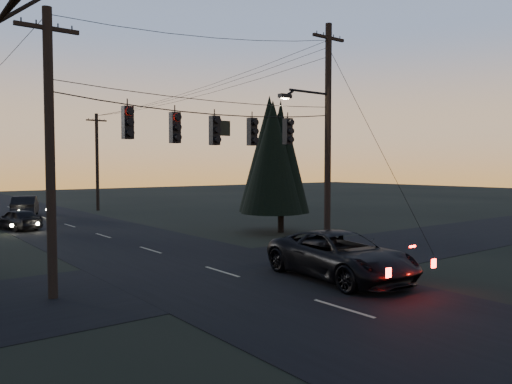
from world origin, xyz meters
TOP-DOWN VIEW (x-y plane):
  - ground_plane at (0.00, 0.00)m, footprint 160.00×160.00m
  - main_road at (0.00, 20.00)m, footprint 8.00×120.00m
  - cross_road at (0.00, 10.00)m, footprint 60.00×7.00m
  - utility_pole_right at (5.50, 10.00)m, footprint 5.00×0.30m
  - utility_pole_left at (-6.00, 10.00)m, footprint 1.80×0.30m
  - utility_pole_far_r at (5.50, 38.00)m, footprint 1.80×0.30m
  - span_signal_assembly at (-0.24, 10.00)m, footprint 11.50×0.44m
  - evergreen_right at (8.92, 17.14)m, footprint 3.96×3.96m
  - suv_near at (2.63, 6.53)m, footprint 3.27×6.09m
  - sedan_oncoming_a at (-3.20, 27.76)m, footprint 2.44×4.05m
  - sedan_oncoming_b at (-0.80, 36.47)m, footprint 3.04×5.06m

SIDE VIEW (x-z plane):
  - ground_plane at x=0.00m, z-range 0.00..0.00m
  - utility_pole_right at x=5.50m, z-range -5.00..5.00m
  - utility_pole_left at x=-6.00m, z-range -4.25..4.25m
  - utility_pole_far_r at x=5.50m, z-range -4.25..4.25m
  - cross_road at x=0.00m, z-range 0.00..0.02m
  - main_road at x=0.00m, z-range 0.00..0.02m
  - sedan_oncoming_a at x=-3.20m, z-range 0.00..1.29m
  - sedan_oncoming_b at x=-0.80m, z-range 0.00..1.57m
  - suv_near at x=2.63m, z-range 0.00..1.63m
  - evergreen_right at x=8.92m, z-range 0.59..7.92m
  - span_signal_assembly at x=-0.24m, z-range 4.49..6.05m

